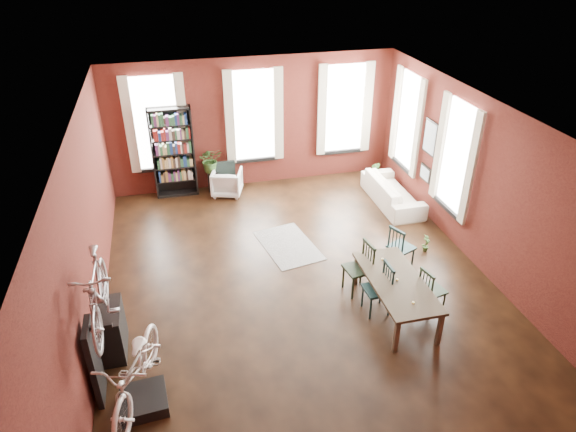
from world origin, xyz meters
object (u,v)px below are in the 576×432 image
object	(u,v)px
bookshelf	(173,153)
bicycle_floor	(132,345)
dining_chair_c	(432,290)
dining_chair_b	(358,269)
bike_trainer	(144,401)
dining_chair_d	(401,247)
dining_table	(395,296)
dining_chair_a	(377,289)
white_armchair	(227,181)
console_table	(110,331)
cream_sofa	(393,188)
plant_stand	(213,181)

from	to	relation	value
bookshelf	bicycle_floor	bearing A→B (deg)	-97.41
dining_chair_c	dining_chair_b	bearing A→B (deg)	40.09
bicycle_floor	bike_trainer	bearing A→B (deg)	40.91
dining_chair_b	bookshelf	distance (m)	5.57
dining_chair_d	bicycle_floor	xyz separation A→B (m)	(-4.85, -2.24, 0.68)
dining_chair_b	bookshelf	xyz separation A→B (m)	(-2.94, 4.69, 0.61)
dining_chair_b	dining_chair_d	bearing A→B (deg)	107.30
dining_table	dining_chair_c	bearing A→B (deg)	-8.80
dining_chair_a	white_armchair	world-z (taller)	dining_chair_a
dining_chair_b	white_armchair	bearing A→B (deg)	-166.37
dining_table	bike_trainer	xyz separation A→B (m)	(-4.18, -1.03, -0.24)
dining_chair_a	bicycle_floor	bearing A→B (deg)	-76.06
dining_chair_d	console_table	bearing A→B (deg)	77.22
cream_sofa	bicycle_floor	size ratio (longest dim) A/B	1.09
bicycle_floor	cream_sofa	bearing A→B (deg)	54.86
dining_chair_d	cream_sofa	distance (m)	2.65
dining_chair_b	cream_sofa	xyz separation A→B (m)	(2.01, 2.99, -0.08)
dining_chair_d	bookshelf	distance (m)	5.83
dining_chair_d	bicycle_floor	distance (m)	5.39
plant_stand	dining_chair_a	bearing A→B (deg)	-67.70
bookshelf	dining_chair_a	bearing A→B (deg)	-59.95
bookshelf	console_table	xyz separation A→B (m)	(-1.28, -5.20, -0.70)
dining_chair_b	console_table	bearing A→B (deg)	-91.16
bookshelf	console_table	bearing A→B (deg)	-103.83
white_armchair	bicycle_floor	xyz separation A→B (m)	(-2.03, -6.12, 0.78)
dining_chair_a	bike_trainer	distance (m)	4.06
dining_table	bicycle_floor	world-z (taller)	bicycle_floor
dining_chair_d	dining_chair_b	bearing A→B (deg)	91.68
bike_trainer	bicycle_floor	bearing A→B (deg)	-154.74
dining_chair_a	dining_chair_d	size ratio (longest dim) A/B	1.01
dining_chair_a	dining_chair_b	bearing A→B (deg)	-171.01
dining_chair_a	dining_chair_d	bearing A→B (deg)	137.09
dining_chair_b	dining_chair_d	distance (m)	1.19
bookshelf	white_armchair	distance (m)	1.44
bike_trainer	plant_stand	distance (m)	6.64
dining_table	dining_chair_d	size ratio (longest dim) A/B	2.11
dining_chair_a	white_armchair	bearing A→B (deg)	-161.73
dining_chair_a	bookshelf	distance (m)	6.15
dining_table	plant_stand	size ratio (longest dim) A/B	3.70
bookshelf	bicycle_floor	world-z (taller)	bookshelf
white_armchair	bike_trainer	size ratio (longest dim) A/B	1.13
bike_trainer	plant_stand	xyz separation A→B (m)	(1.71, 6.41, 0.17)
dining_chair_a	bicycle_floor	size ratio (longest dim) A/B	0.48
dining_table	bookshelf	size ratio (longest dim) A/B	0.88
cream_sofa	bike_trainer	size ratio (longest dim) A/B	3.32
bookshelf	cream_sofa	size ratio (longest dim) A/B	1.06
bookshelf	console_table	world-z (taller)	bookshelf
bike_trainer	dining_chair_a	bearing A→B (deg)	16.12
cream_sofa	dining_chair_b	bearing A→B (deg)	146.11
dining_chair_a	white_armchair	distance (m)	5.33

